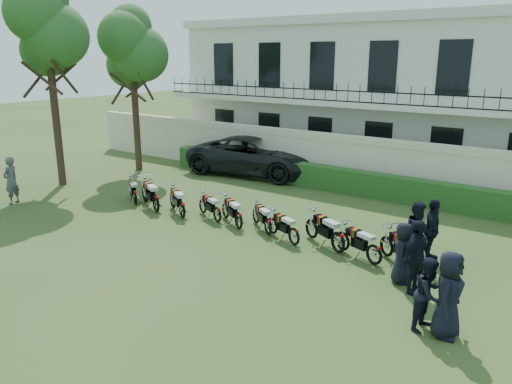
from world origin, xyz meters
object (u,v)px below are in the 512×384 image
at_px(motorcycle_4, 239,216).
at_px(suv, 255,156).
at_px(officer_3, 403,253).
at_px(motorcycle_5, 268,222).
at_px(motorcycle_1, 156,199).
at_px(motorcycle_9, 416,258).
at_px(motorcycle_0, 135,194).
at_px(motorcycle_6, 294,232).
at_px(tree_west_mid, 47,28).
at_px(tree_west_near, 132,49).
at_px(officer_5, 432,230).
at_px(motorcycle_8, 374,250).
at_px(inspector, 11,181).
at_px(motorcycle_2, 182,206).
at_px(motorcycle_7, 338,237).
at_px(officer_0, 449,295).
at_px(officer_2, 416,257).
at_px(officer_4, 418,233).
at_px(officer_1, 429,294).
at_px(motorcycle_3, 217,211).

relative_size(motorcycle_4, suv, 0.25).
bearing_deg(officer_3, motorcycle_5, 66.26).
xyz_separation_m(motorcycle_1, motorcycle_9, (9.51, 0.27, -0.05)).
height_order(motorcycle_0, motorcycle_1, motorcycle_1).
height_order(motorcycle_4, motorcycle_6, motorcycle_4).
bearing_deg(motorcycle_5, tree_west_mid, 125.19).
xyz_separation_m(tree_west_near, officer_3, (15.29, -4.78, -5.09)).
bearing_deg(motorcycle_5, motorcycle_4, 131.06).
relative_size(tree_west_mid, motorcycle_9, 5.35).
xyz_separation_m(tree_west_near, motorcycle_5, (10.61, -3.96, -5.45)).
xyz_separation_m(motorcycle_9, officer_5, (-0.01, 1.21, 0.42)).
relative_size(motorcycle_5, officer_5, 0.82).
bearing_deg(motorcycle_8, officer_5, -22.02).
bearing_deg(motorcycle_9, inspector, 133.74).
bearing_deg(tree_west_near, motorcycle_9, -15.03).
distance_m(motorcycle_2, motorcycle_8, 7.08).
height_order(motorcycle_7, officer_0, officer_0).
relative_size(tree_west_near, motorcycle_4, 4.88).
distance_m(motorcycle_0, motorcycle_9, 10.90).
relative_size(tree_west_mid, officer_2, 4.74).
relative_size(motorcycle_2, motorcycle_8, 0.99).
bearing_deg(motorcycle_2, officer_0, -72.75).
xyz_separation_m(tree_west_near, officer_0, (16.93, -6.69, -4.97)).
relative_size(inspector, officer_5, 1.03).
distance_m(tree_west_near, motorcycle_5, 12.57).
distance_m(tree_west_mid, inspector, 6.51).
distance_m(motorcycle_5, motorcycle_7, 2.51).
distance_m(motorcycle_4, motorcycle_5, 1.10).
height_order(tree_west_mid, officer_4, tree_west_mid).
xyz_separation_m(tree_west_mid, officer_1, (17.03, -2.63, -5.87)).
height_order(motorcycle_0, motorcycle_5, motorcycle_0).
bearing_deg(tree_west_mid, motorcycle_4, -0.44).
bearing_deg(motorcycle_3, tree_west_mid, 113.49).
bearing_deg(motorcycle_5, motorcycle_3, 125.05).
xyz_separation_m(officer_0, officer_4, (-1.76, 3.38, -0.04)).
distance_m(suv, officer_0, 14.97).
relative_size(motorcycle_8, officer_4, 0.99).
relative_size(tree_west_near, motorcycle_6, 4.86).
height_order(motorcycle_6, officer_4, officer_4).
xyz_separation_m(motorcycle_6, officer_0, (5.17, -2.45, 0.49)).
bearing_deg(officer_1, motorcycle_2, 84.56).
xyz_separation_m(motorcycle_3, officer_2, (7.27, -1.22, 0.50)).
distance_m(motorcycle_0, officer_4, 10.66).
bearing_deg(officer_2, officer_3, 57.94).
height_order(suv, officer_2, officer_2).
bearing_deg(motorcycle_5, inspector, 141.14).
xyz_separation_m(tree_west_mid, motorcycle_9, (15.95, -0.15, -6.19)).
xyz_separation_m(motorcycle_4, motorcycle_9, (5.94, -0.07, 0.02)).
distance_m(tree_west_mid, officer_1, 18.21).
relative_size(tree_west_mid, suv, 1.34).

